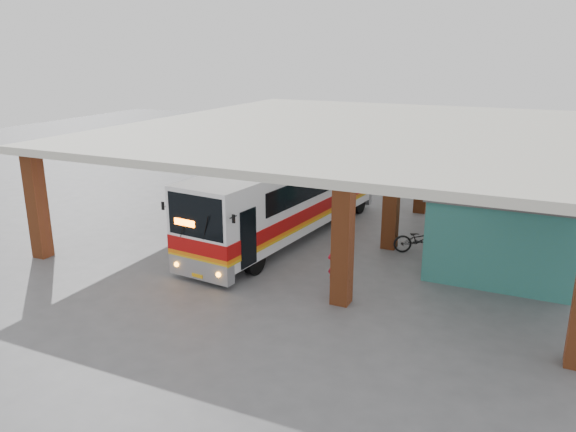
# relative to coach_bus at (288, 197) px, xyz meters

# --- Properties ---
(ground) EXTENTS (90.00, 90.00, 0.00)m
(ground) POSITION_rel_coach_bus_xyz_m (1.50, -2.50, -1.85)
(ground) COLOR #515154
(ground) RESTS_ON ground
(brick_columns) EXTENTS (20.10, 21.60, 4.35)m
(brick_columns) POSITION_rel_coach_bus_xyz_m (2.92, 2.50, 0.32)
(brick_columns) COLOR #9B4922
(brick_columns) RESTS_ON ground
(canopy_roof) EXTENTS (21.00, 23.00, 0.30)m
(canopy_roof) POSITION_rel_coach_bus_xyz_m (2.00, 4.00, 2.65)
(canopy_roof) COLOR beige
(canopy_roof) RESTS_ON brick_columns
(shop_building) EXTENTS (5.20, 8.20, 3.11)m
(shop_building) POSITION_rel_coach_bus_xyz_m (8.99, 1.50, -0.29)
(shop_building) COLOR #2E7372
(shop_building) RESTS_ON ground
(coach_bus) EXTENTS (3.96, 12.99, 3.73)m
(coach_bus) POSITION_rel_coach_bus_xyz_m (0.00, 0.00, 0.00)
(coach_bus) COLOR white
(coach_bus) RESTS_ON ground
(motorcycle) EXTENTS (2.33, 1.54, 1.16)m
(motorcycle) POSITION_rel_coach_bus_xyz_m (5.82, 0.44, -1.27)
(motorcycle) COLOR black
(motorcycle) RESTS_ON ground
(pedestrian) EXTENTS (0.61, 0.42, 1.62)m
(pedestrian) POSITION_rel_coach_bus_xyz_m (3.85, -4.32, -1.04)
(pedestrian) COLOR red
(pedestrian) RESTS_ON ground
(red_chair) EXTENTS (0.57, 0.57, 0.88)m
(red_chair) POSITION_rel_coach_bus_xyz_m (6.19, 2.67, -1.45)
(red_chair) COLOR #B11912
(red_chair) RESTS_ON ground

